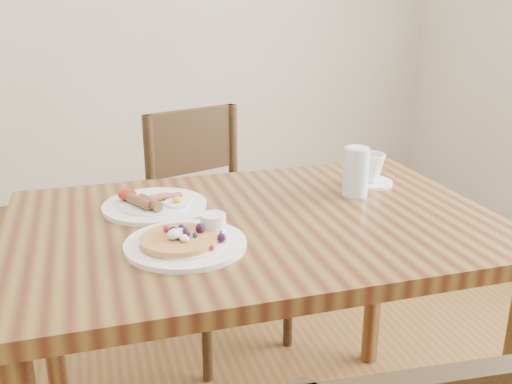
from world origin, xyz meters
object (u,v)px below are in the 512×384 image
Objects in this scene: pancake_plate at (187,240)px; water_glass at (356,172)px; breakfast_plate at (153,204)px; teacup_saucer at (369,170)px; dining_table at (256,255)px; chair_far at (212,218)px.

water_glass is (0.51, 0.21, 0.05)m from pancake_plate.
breakfast_plate is 0.56m from water_glass.
pancake_plate is at bearing -154.00° from teacup_saucer.
pancake_plate is at bearing -149.39° from dining_table.
breakfast_plate is (-0.27, -0.53, 0.27)m from chair_far.
water_glass is at bearing 95.94° from chair_far.
pancake_plate is (-0.19, -0.11, 0.11)m from dining_table.
chair_far is (0.04, 0.68, -0.16)m from dining_table.
dining_table is 1.36× the size of chair_far.
chair_far is at bearing 73.85° from pancake_plate.
water_glass is at bearing -5.85° from breakfast_plate.
pancake_plate is 1.93× the size of teacup_saucer.
teacup_saucer is 0.12m from water_glass.
dining_table is 0.30m from breakfast_plate.
water_glass is at bearing 22.22° from pancake_plate.
chair_far is 3.26× the size of breakfast_plate.
teacup_saucer is at bearing 2.34° from breakfast_plate.
breakfast_plate reaches higher than dining_table.
dining_table is 0.70m from chair_far.
dining_table is 8.92× the size of water_glass.
water_glass is (0.28, -0.59, 0.32)m from chair_far.
teacup_saucer is (0.64, 0.03, 0.03)m from breakfast_plate.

